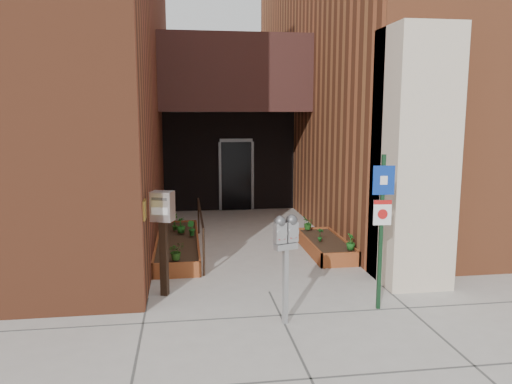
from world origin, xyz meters
name	(u,v)px	position (x,y,z in m)	size (l,w,h in m)	color
ground	(269,292)	(0.00, 0.00, 0.00)	(80.00, 80.00, 0.00)	#9E9991
architecture	(223,42)	(-0.18, 6.89, 4.98)	(20.00, 14.60, 10.00)	brown
planter_left	(178,246)	(-1.55, 2.70, 0.13)	(0.90, 3.60, 0.30)	brown
planter_right	(325,246)	(1.60, 2.20, 0.13)	(0.80, 2.20, 0.30)	brown
handrail	(201,218)	(-1.05, 2.65, 0.75)	(0.04, 3.34, 0.90)	black
parking_meter	(286,240)	(0.01, -1.28, 1.22)	(0.37, 0.23, 1.58)	#9D9D9F
sign_post	(382,216)	(1.54, -0.95, 1.46)	(0.32, 0.09, 2.37)	#12311A
payment_dropbox	(163,221)	(-1.73, 0.11, 1.25)	(0.41, 0.35, 1.73)	black
shrub_left_a	(176,251)	(-1.55, 1.10, 0.47)	(0.30, 0.30, 0.33)	#244F16
shrub_left_b	(191,228)	(-1.25, 2.91, 0.46)	(0.18, 0.18, 0.32)	#1C631E
shrub_left_c	(181,225)	(-1.48, 3.19, 0.48)	(0.20, 0.20, 0.36)	#1E621C
shrub_left_d	(174,222)	(-1.63, 3.47, 0.49)	(0.20, 0.20, 0.38)	#235E1B
shrub_right_a	(351,242)	(1.85, 1.30, 0.46)	(0.18, 0.18, 0.32)	#164F16
shrub_right_b	(320,234)	(1.43, 2.02, 0.45)	(0.15, 0.15, 0.29)	#164E18
shrub_right_c	(308,223)	(1.44, 3.10, 0.45)	(0.27, 0.27, 0.31)	#1D5117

